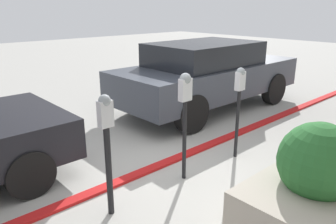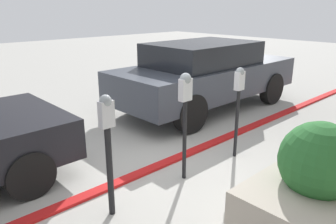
# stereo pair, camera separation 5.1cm
# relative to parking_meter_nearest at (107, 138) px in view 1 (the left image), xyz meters

# --- Properties ---
(ground_plane) EXTENTS (40.00, 40.00, 0.00)m
(ground_plane) POSITION_rel_parking_meter_nearest_xyz_m (1.14, 0.42, -0.93)
(ground_plane) COLOR #ADAAA3
(curb_strip) EXTENTS (19.00, 0.16, 0.04)m
(curb_strip) POSITION_rel_parking_meter_nearest_xyz_m (1.14, 0.50, -0.91)
(curb_strip) COLOR red
(curb_strip) RESTS_ON ground_plane
(parking_meter_nearest) EXTENTS (0.15, 0.13, 1.41)m
(parking_meter_nearest) POSITION_rel_parking_meter_nearest_xyz_m (0.00, 0.00, 0.00)
(parking_meter_nearest) COLOR black
(parking_meter_nearest) RESTS_ON ground_plane
(parking_meter_second) EXTENTS (0.17, 0.15, 1.48)m
(parking_meter_second) POSITION_rel_parking_meter_nearest_xyz_m (1.19, 0.01, 0.16)
(parking_meter_second) COLOR black
(parking_meter_second) RESTS_ON ground_plane
(parking_meter_middle) EXTENTS (0.15, 0.13, 1.43)m
(parking_meter_middle) POSITION_rel_parking_meter_nearest_xyz_m (2.29, -0.05, 0.10)
(parking_meter_middle) COLOR black
(parking_meter_middle) RESTS_ON ground_plane
(planter_box) EXTENTS (1.54, 1.06, 1.23)m
(planter_box) POSITION_rel_parking_meter_nearest_xyz_m (1.33, -1.70, -0.45)
(planter_box) COLOR #B2A899
(planter_box) RESTS_ON ground_plane
(parked_car_middle) EXTENTS (4.65, 1.90, 1.53)m
(parked_car_middle) POSITION_rel_parking_meter_nearest_xyz_m (3.92, 1.99, -0.10)
(parked_car_middle) COLOR #383D47
(parked_car_middle) RESTS_ON ground_plane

